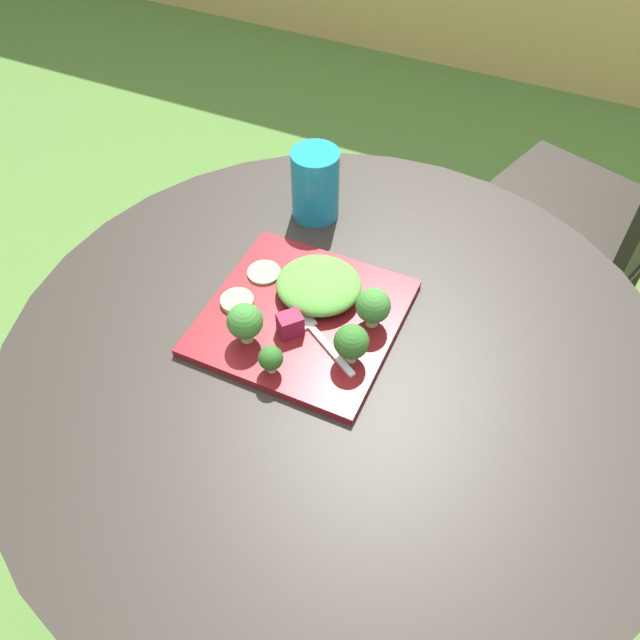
% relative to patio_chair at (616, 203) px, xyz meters
% --- Properties ---
extents(ground_plane, '(12.00, 12.00, 0.00)m').
position_rel_patio_chair_xyz_m(ground_plane, '(-0.36, -0.85, -0.53)').
color(ground_plane, '#4C7533').
extents(patio_table, '(1.03, 1.03, 0.75)m').
position_rel_patio_chair_xyz_m(patio_table, '(-0.36, -0.85, -0.01)').
color(patio_table, '#28231E').
rests_on(patio_table, ground_plane).
extents(patio_chair, '(0.56, 0.56, 0.90)m').
position_rel_patio_chair_xyz_m(patio_chair, '(0.00, 0.00, 0.00)').
color(patio_chair, black).
rests_on(patio_chair, ground_plane).
extents(salad_plate, '(0.29, 0.29, 0.01)m').
position_rel_patio_chair_xyz_m(salad_plate, '(-0.44, -0.81, 0.23)').
color(salad_plate, maroon).
rests_on(salad_plate, patio_table).
extents(drinking_glass, '(0.09, 0.09, 0.13)m').
position_rel_patio_chair_xyz_m(drinking_glass, '(-0.53, -0.57, 0.28)').
color(drinking_glass, teal).
rests_on(drinking_glass, patio_table).
extents(fork, '(0.14, 0.10, 0.00)m').
position_rel_patio_chair_xyz_m(fork, '(-0.40, -0.84, 0.24)').
color(fork, silver).
rests_on(fork, salad_plate).
extents(lettuce_mound, '(0.14, 0.13, 0.04)m').
position_rel_patio_chair_xyz_m(lettuce_mound, '(-0.43, -0.76, 0.25)').
color(lettuce_mound, '#519338').
rests_on(lettuce_mound, salad_plate).
extents(broccoli_floret_0, '(0.04, 0.04, 0.05)m').
position_rel_patio_chair_xyz_m(broccoli_floret_0, '(-0.43, -0.93, 0.26)').
color(broccoli_floret_0, '#99B770').
rests_on(broccoli_floret_0, salad_plate).
extents(broccoli_floret_1, '(0.05, 0.05, 0.07)m').
position_rel_patio_chair_xyz_m(broccoli_floret_1, '(-0.49, -0.89, 0.28)').
color(broccoli_floret_1, '#99B770').
rests_on(broccoli_floret_1, salad_plate).
extents(broccoli_floret_2, '(0.05, 0.05, 0.07)m').
position_rel_patio_chair_xyz_m(broccoli_floret_2, '(-0.33, -0.86, 0.27)').
color(broccoli_floret_2, '#99B770').
rests_on(broccoli_floret_2, salad_plate).
extents(broccoli_floret_3, '(0.05, 0.05, 0.07)m').
position_rel_patio_chair_xyz_m(broccoli_floret_3, '(-0.33, -0.79, 0.27)').
color(broccoli_floret_3, '#99B770').
rests_on(broccoli_floret_3, salad_plate).
extents(cucumber_slice_0, '(0.06, 0.06, 0.01)m').
position_rel_patio_chair_xyz_m(cucumber_slice_0, '(-0.53, -0.76, 0.24)').
color(cucumber_slice_0, '#8EB766').
rests_on(cucumber_slice_0, salad_plate).
extents(cucumber_slice_1, '(0.05, 0.05, 0.01)m').
position_rel_patio_chair_xyz_m(cucumber_slice_1, '(-0.54, -0.84, 0.24)').
color(cucumber_slice_1, '#8EB766').
rests_on(cucumber_slice_1, salad_plate).
extents(beet_chunk_0, '(0.05, 0.05, 0.04)m').
position_rel_patio_chair_xyz_m(beet_chunk_0, '(-0.44, -0.85, 0.25)').
color(beet_chunk_0, maroon).
rests_on(beet_chunk_0, salad_plate).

